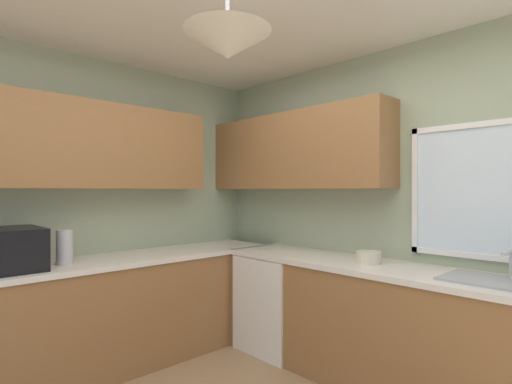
{
  "coord_description": "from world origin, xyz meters",
  "views": [
    {
      "loc": [
        1.51,
        -1.24,
        1.43
      ],
      "look_at": [
        -0.56,
        0.72,
        1.42
      ],
      "focal_mm": 27.67,
      "sensor_mm": 36.0,
      "label": 1
    }
  ],
  "objects_px": {
    "microwave": "(11,249)",
    "bowl": "(369,257)",
    "sink_assembly": "(505,282)",
    "kettle": "(64,247)",
    "dishwasher": "(279,302)"
  },
  "relations": [
    {
      "from": "kettle",
      "to": "microwave",
      "type": "bearing_deg",
      "value": -93.39
    },
    {
      "from": "kettle",
      "to": "sink_assembly",
      "type": "height_order",
      "value": "kettle"
    },
    {
      "from": "microwave",
      "to": "bowl",
      "type": "bearing_deg",
      "value": 52.34
    },
    {
      "from": "dishwasher",
      "to": "microwave",
      "type": "relative_size",
      "value": 1.76
    },
    {
      "from": "microwave",
      "to": "sink_assembly",
      "type": "bearing_deg",
      "value": 39.54
    },
    {
      "from": "microwave",
      "to": "sink_assembly",
      "type": "distance_m",
      "value": 3.17
    },
    {
      "from": "dishwasher",
      "to": "kettle",
      "type": "distance_m",
      "value": 1.86
    },
    {
      "from": "kettle",
      "to": "bowl",
      "type": "distance_m",
      "value": 2.27
    },
    {
      "from": "kettle",
      "to": "dishwasher",
      "type": "bearing_deg",
      "value": 68.69
    },
    {
      "from": "sink_assembly",
      "to": "bowl",
      "type": "xyz_separation_m",
      "value": [
        -0.89,
        -0.01,
        0.03
      ]
    },
    {
      "from": "bowl",
      "to": "sink_assembly",
      "type": "bearing_deg",
      "value": 0.38
    },
    {
      "from": "dishwasher",
      "to": "kettle",
      "type": "xyz_separation_m",
      "value": [
        -0.64,
        -1.64,
        0.59
      ]
    },
    {
      "from": "dishwasher",
      "to": "microwave",
      "type": "bearing_deg",
      "value": -108.45
    },
    {
      "from": "dishwasher",
      "to": "sink_assembly",
      "type": "xyz_separation_m",
      "value": [
        1.78,
        0.04,
        0.48
      ]
    },
    {
      "from": "kettle",
      "to": "bowl",
      "type": "height_order",
      "value": "kettle"
    }
  ]
}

